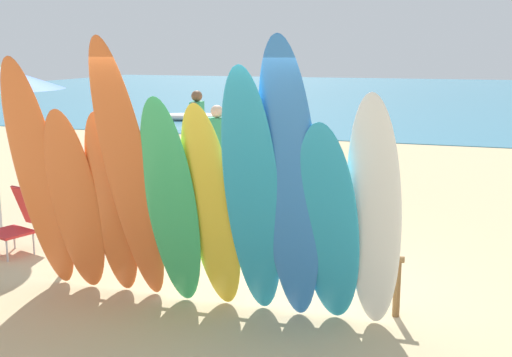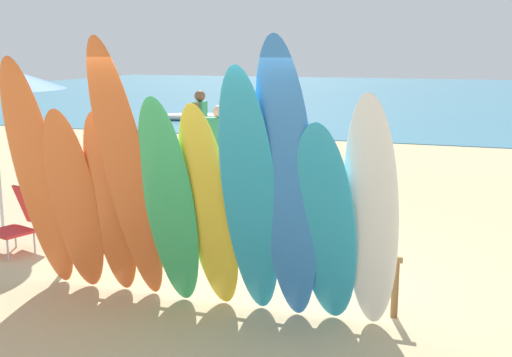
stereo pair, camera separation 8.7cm
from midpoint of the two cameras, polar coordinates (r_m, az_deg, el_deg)
ground at (r=20.37m, az=11.57°, el=3.89°), size 60.00×60.00×0.00m
ocean_water at (r=38.15m, az=15.03°, el=7.14°), size 60.00×40.00×0.02m
surfboard_rack at (r=6.86m, az=-3.44°, el=-6.16°), size 3.92×0.07×0.61m
surfboard_orange_0 at (r=7.02m, az=-18.25°, el=0.03°), size 0.58×0.87×2.52m
surfboard_orange_1 at (r=6.92m, az=-15.36°, el=-2.08°), size 0.59×0.71×2.02m
surfboard_orange_2 at (r=6.76m, az=-12.30°, el=-2.33°), size 0.50×0.64×2.00m
surfboard_orange_3 at (r=6.33m, az=-10.85°, el=0.06°), size 0.49×1.03×2.70m
surfboard_green_4 at (r=6.27m, az=-7.22°, el=-2.40°), size 0.55×0.78×2.17m
surfboard_yellow_5 at (r=6.17m, az=-3.71°, el=-2.83°), size 0.57×0.76×2.12m
surfboard_teal_6 at (r=5.88m, az=-0.10°, el=-1.81°), size 0.57×0.98×2.46m
surfboard_blue_7 at (r=5.74m, az=3.19°, el=-0.91°), size 0.55×0.90×2.70m
surfboard_teal_8 at (r=5.85m, az=6.58°, el=-4.31°), size 0.62×0.81×1.99m
surfboard_white_9 at (r=5.76m, az=10.52°, el=-3.38°), size 0.50×0.73×2.24m
beachgoer_midbeach at (r=11.25m, az=-3.02°, el=3.00°), size 0.61×0.28×1.62m
beachgoer_photographing at (r=13.81m, az=-4.74°, el=4.74°), size 0.44×0.64×1.71m
beach_chair_red at (r=11.51m, az=-16.46°, el=0.13°), size 0.53×0.77×0.79m
beach_chair_blue at (r=8.82m, az=-19.65°, el=-3.33°), size 0.68×0.78×0.83m
beach_chair_striped at (r=10.01m, az=-13.91°, el=-1.32°), size 0.72×0.83×0.82m
distant_boat at (r=23.55m, az=-4.57°, el=5.41°), size 3.90×1.51×0.31m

